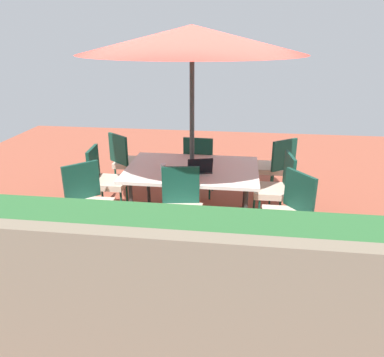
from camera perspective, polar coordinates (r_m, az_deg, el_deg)
ground_plane at (r=5.23m, az=-0.00°, el=-6.15°), size 10.00×10.00×0.02m
hedge_row at (r=2.58m, az=-8.57°, el=-20.84°), size 6.30×0.72×1.36m
dining_table at (r=4.94m, az=-0.00°, el=1.07°), size 1.74×1.20×0.74m
patio_umbrella at (r=4.64m, az=-0.00°, el=20.39°), size 2.70×2.70×2.50m
chair_north at (r=4.28m, az=-1.74°, el=-4.26°), size 0.48×0.49×0.98m
chair_northeast at (r=4.59m, az=-15.66°, el=-3.31°), size 0.59×0.59×0.98m
chair_northwest at (r=4.30m, az=14.52°, el=-4.87°), size 0.58×0.58×0.98m
chair_southeast at (r=5.95m, az=-9.94°, el=2.88°), size 0.58×0.58×0.98m
chair_southwest at (r=5.75m, az=12.78°, el=2.02°), size 0.58×0.58×0.98m
chair_south at (r=5.72m, az=1.16°, el=2.46°), size 0.46×0.47×0.98m
chair_east at (r=5.24m, az=-13.16°, el=0.06°), size 0.48×0.47×0.98m
chair_west at (r=4.95m, az=12.83°, el=-1.20°), size 0.49×0.48×0.98m
laptop at (r=4.76m, az=1.12°, el=1.46°), size 0.38×0.33×0.21m
cup at (r=4.80m, az=-4.45°, el=1.66°), size 0.07×0.07×0.10m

